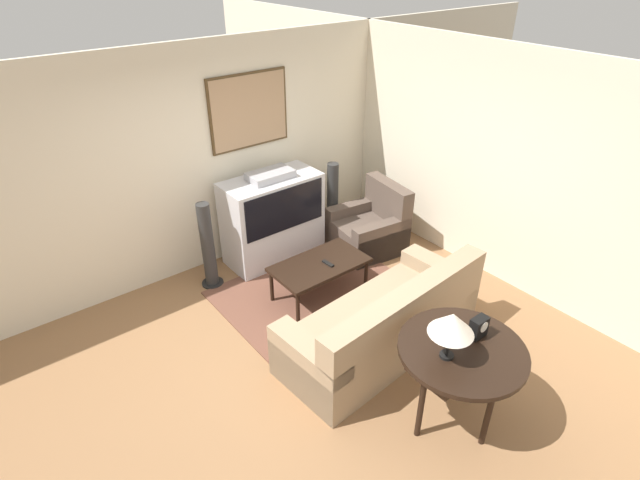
% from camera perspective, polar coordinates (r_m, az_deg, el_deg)
% --- Properties ---
extents(ground_plane, '(12.00, 12.00, 0.00)m').
position_cam_1_polar(ground_plane, '(5.19, -1.24, -12.46)').
color(ground_plane, '#8E6642').
extents(wall_back, '(12.00, 0.10, 2.70)m').
position_cam_1_polar(wall_back, '(6.05, -13.71, 8.65)').
color(wall_back, beige).
rests_on(wall_back, ground_plane).
extents(wall_right, '(0.06, 12.00, 2.70)m').
position_cam_1_polar(wall_right, '(6.15, 18.74, 8.17)').
color(wall_right, beige).
rests_on(wall_right, ground_plane).
extents(area_rug, '(2.11, 1.74, 0.01)m').
position_cam_1_polar(area_rug, '(5.89, -0.39, -6.22)').
color(area_rug, brown).
rests_on(area_rug, ground_plane).
extents(tv, '(1.22, 0.59, 1.20)m').
position_cam_1_polar(tv, '(6.32, -5.42, 2.52)').
color(tv, silver).
rests_on(tv, ground_plane).
extents(couch, '(2.19, 1.03, 0.88)m').
position_cam_1_polar(couch, '(5.05, 7.36, -9.50)').
color(couch, '#9E8466').
rests_on(couch, ground_plane).
extents(armchair, '(0.93, 0.92, 0.89)m').
position_cam_1_polar(armchair, '(6.66, 5.72, 1.29)').
color(armchair, brown).
rests_on(armchair, ground_plane).
extents(coffee_table, '(1.08, 0.60, 0.45)m').
position_cam_1_polar(coffee_table, '(5.65, -0.05, -3.04)').
color(coffee_table, black).
rests_on(coffee_table, ground_plane).
extents(console_table, '(1.03, 1.03, 0.80)m').
position_cam_1_polar(console_table, '(4.24, 15.91, -12.55)').
color(console_table, black).
rests_on(console_table, ground_plane).
extents(table_lamp, '(0.35, 0.35, 0.42)m').
position_cam_1_polar(table_lamp, '(3.88, 14.85, -9.27)').
color(table_lamp, black).
rests_on(table_lamp, console_table).
extents(mantel_clock, '(0.15, 0.10, 0.18)m').
position_cam_1_polar(mantel_clock, '(4.28, 17.68, -9.48)').
color(mantel_clock, black).
rests_on(mantel_clock, console_table).
extents(remote, '(0.06, 0.16, 0.02)m').
position_cam_1_polar(remote, '(5.61, 0.91, -2.69)').
color(remote, black).
rests_on(remote, coffee_table).
extents(speaker_tower_left, '(0.26, 0.26, 1.08)m').
position_cam_1_polar(speaker_tower_left, '(5.93, -12.68, -0.85)').
color(speaker_tower_left, black).
rests_on(speaker_tower_left, ground_plane).
extents(speaker_tower_right, '(0.26, 0.26, 1.08)m').
position_cam_1_polar(speaker_tower_right, '(6.80, 1.43, 4.29)').
color(speaker_tower_right, black).
rests_on(speaker_tower_right, ground_plane).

